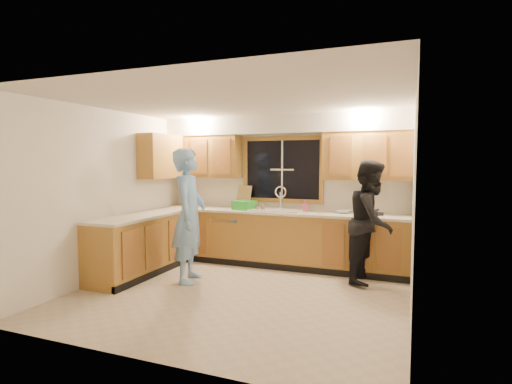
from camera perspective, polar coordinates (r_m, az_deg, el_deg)
floor at (r=5.40m, az=-2.56°, el=-14.39°), size 4.20×4.20×0.00m
ceiling at (r=5.17m, az=-2.65°, el=12.88°), size 4.20×4.20×0.00m
wall_back at (r=6.91m, az=3.79°, el=0.31°), size 4.20×0.00×4.20m
wall_left at (r=6.28m, az=-20.40°, el=-0.34°), size 0.00×3.80×3.80m
wall_right at (r=4.70m, az=21.53°, el=-1.84°), size 0.00×3.80×3.80m
base_cabinets_back at (r=6.73m, az=2.98°, el=-6.75°), size 4.20×0.60×0.88m
base_cabinets_left at (r=6.47m, az=-16.13°, el=-7.36°), size 0.60×1.90×0.88m
countertop_back at (r=6.64m, az=2.95°, el=-2.88°), size 4.20×0.63×0.04m
countertop_left at (r=6.39m, az=-16.11°, el=-3.33°), size 0.63×1.90×0.04m
upper_cabinets_left at (r=7.30m, az=-7.36°, el=5.01°), size 1.35×0.33×0.75m
upper_cabinets_right at (r=6.44m, az=15.59°, el=4.99°), size 1.35×0.33×0.75m
upper_cabinets_return at (r=7.04m, az=-13.43°, el=4.96°), size 0.33×0.90×0.75m
soffit at (r=6.76m, az=3.38°, el=9.56°), size 4.20×0.35×0.30m
window_frame at (r=6.88m, az=3.78°, el=3.21°), size 1.44×0.03×1.14m
sink at (r=6.67m, az=3.01°, el=-3.16°), size 0.86×0.52×0.57m
dishwasher at (r=7.04m, az=-3.68°, el=-6.52°), size 0.60×0.56×0.82m
stove at (r=6.04m, az=-19.45°, el=-8.18°), size 0.58×0.75×0.90m
man at (r=5.84m, az=-9.52°, el=-3.30°), size 0.62×0.80×1.92m
woman at (r=5.95m, az=16.18°, el=-4.09°), size 0.82×0.97×1.76m
knife_block at (r=7.48m, az=-9.67°, el=-1.04°), size 0.15×0.13×0.24m
cutting_board at (r=7.08m, az=-1.71°, el=-0.66°), size 0.31×0.19×0.39m
dish_crate at (r=6.81m, az=-1.66°, el=-1.89°), size 0.38×0.36×0.15m
soap_bottle at (r=6.61m, az=7.00°, el=-1.96°), size 0.11×0.11×0.19m
bowl at (r=6.47m, az=12.30°, el=-2.73°), size 0.26×0.26×0.06m
can_left at (r=6.65m, az=0.17°, el=-2.23°), size 0.08×0.08×0.11m
can_right at (r=6.55m, az=1.02°, el=-2.21°), size 0.09×0.09×0.13m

